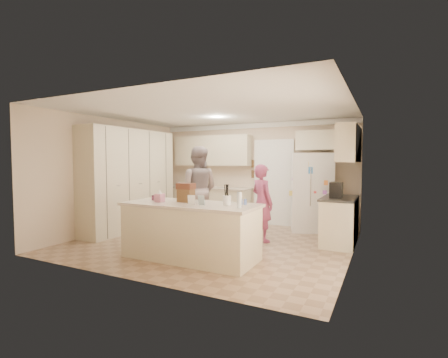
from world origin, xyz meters
The scene contains 41 objects.
floor centered at (0.00, 0.00, -0.01)m, with size 5.20×4.60×0.02m, color #94785E.
ceiling centered at (0.00, 0.00, 2.61)m, with size 5.20×4.60×0.02m, color white.
wall_back centered at (0.00, 2.31, 1.30)m, with size 5.20×0.02×2.60m, color beige.
wall_front centered at (0.00, -2.31, 1.30)m, with size 5.20×0.02×2.60m, color beige.
wall_left centered at (-2.61, 0.00, 1.30)m, with size 0.02×4.60×2.60m, color beige.
wall_right centered at (2.61, 0.00, 1.30)m, with size 0.02×4.60×2.60m, color beige.
crown_back centered at (0.00, 2.26, 2.53)m, with size 5.20×0.08×0.12m, color white.
pantry_bank centered at (-2.30, 0.20, 1.18)m, with size 0.60×2.60×2.35m, color beige.
back_base_cab centered at (-1.15, 2.00, 0.44)m, with size 2.20×0.60×0.88m, color beige.
back_countertop centered at (-1.15, 1.99, 0.90)m, with size 2.24×0.63×0.04m, color beige.
back_upper_cab centered at (-1.15, 2.12, 1.90)m, with size 2.20×0.35×0.80m, color beige.
doorway_opening centered at (0.55, 2.28, 1.05)m, with size 0.90×0.06×2.10m, color black.
doorway_casing centered at (0.55, 2.24, 1.05)m, with size 1.02×0.03×2.22m, color white.
wall_frame_upper centered at (0.02, 2.27, 1.55)m, with size 0.15×0.02×0.20m, color brown.
wall_frame_lower centered at (0.02, 2.27, 1.28)m, with size 0.15×0.02×0.20m, color brown.
refrigerator centered at (1.56, 1.95, 0.90)m, with size 0.90×0.70×1.80m, color white.
fridge_seam centered at (1.56, 1.60, 0.90)m, with size 0.01×0.02×1.78m, color gray.
fridge_dispenser centered at (1.34, 1.59, 1.15)m, with size 0.22×0.03×0.35m, color black.
fridge_handle_l centered at (1.51, 1.58, 1.05)m, with size 0.02×0.02×0.85m, color silver.
fridge_handle_r centered at (1.61, 1.58, 1.05)m, with size 0.02×0.02×0.85m, color silver.
over_fridge_cab centered at (1.65, 2.12, 2.10)m, with size 0.95×0.35×0.45m, color beige.
right_base_cab centered at (2.30, 1.00, 0.44)m, with size 0.60×1.20×0.88m, color beige.
right_countertop centered at (2.29, 1.00, 0.90)m, with size 0.63×1.24×0.04m, color #2D2B28.
right_upper_cab centered at (2.43, 1.20, 1.95)m, with size 0.35×1.50×0.70m, color beige.
coffee_maker centered at (2.25, 0.80, 1.07)m, with size 0.22×0.28×0.30m, color black.
island_base centered at (0.20, -1.10, 0.44)m, with size 2.20×0.90×0.88m, color beige.
island_top centered at (0.20, -1.10, 0.90)m, with size 2.28×0.96×0.05m, color beige.
utensil_crock centered at (0.85, -1.05, 1.00)m, with size 0.13×0.13×0.15m, color white.
tissue_box centered at (-0.35, -1.20, 1.00)m, with size 0.13×0.13×0.14m, color pink.
tissue_plume centered at (-0.35, -1.20, 1.10)m, with size 0.08×0.08×0.08m, color white.
dollhouse_body centered at (0.05, -1.00, 1.04)m, with size 0.26×0.18×0.22m, color brown.
dollhouse_roof centered at (0.05, -1.00, 1.20)m, with size 0.28×0.20×0.10m, color #592D1E.
jam_jar centered at (-0.60, -1.05, 0.97)m, with size 0.07×0.07×0.09m, color #59263F.
greeting_card_a centered at (0.35, -1.30, 1.01)m, with size 0.12×0.01×0.16m, color white.
greeting_card_b centered at (0.50, -1.25, 1.01)m, with size 0.12×0.01×0.16m, color silver.
water_bottle centered at (1.15, -1.25, 1.04)m, with size 0.07×0.07×0.24m, color silver.
shaker_salt centered at (1.02, -0.88, 0.97)m, with size 0.05×0.05×0.09m, color #4C66B9.
shaker_pepper centered at (1.09, -0.88, 0.97)m, with size 0.05×0.05×0.09m, color #4C66B9.
teen_boy centered at (-0.74, 0.69, 0.97)m, with size 0.95×0.74×1.95m, color gray.
teen_girl centered at (0.87, 0.53, 0.78)m, with size 0.57×0.37×1.55m, color #AE4252.
fridge_magnets centered at (1.56, 1.59, 0.90)m, with size 0.76×0.02×1.44m, color tan, non-canonical shape.
Camera 1 is at (3.07, -5.61, 1.62)m, focal length 26.00 mm.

